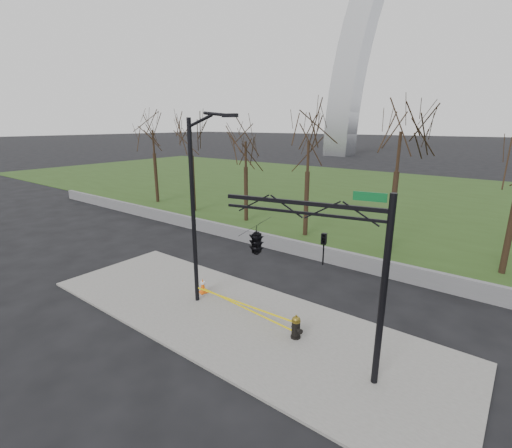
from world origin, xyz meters
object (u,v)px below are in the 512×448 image
Objects in this scene: fire_hydrant at (296,327)px; traffic_signal_mast at (279,243)px; traffic_cone at (203,285)px; street_light at (197,201)px.

traffic_signal_mast is at bearing -69.25° from fire_hydrant.
traffic_signal_mast is at bearing -18.17° from traffic_cone.
street_light is at bearing 154.73° from traffic_signal_mast.
traffic_signal_mast is (5.38, -1.77, 3.69)m from traffic_cone.
fire_hydrant is 1.30× the size of traffic_cone.
street_light is 4.99m from traffic_signal_mast.
traffic_cone is at bearing 124.51° from street_light.
street_light is (-4.85, -0.13, 4.17)m from fire_hydrant.
fire_hydrant is 5.42m from traffic_cone.
street_light is at bearing -49.90° from traffic_cone.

